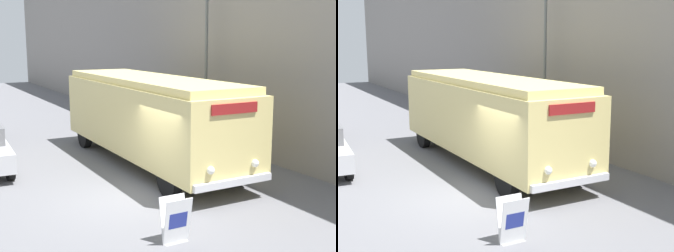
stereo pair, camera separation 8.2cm
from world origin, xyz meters
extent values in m
plane|color=slate|center=(0.00, 0.00, 0.00)|extent=(80.00, 80.00, 0.00)
cube|color=gray|center=(6.01, 10.00, 4.36)|extent=(0.30, 60.00, 8.72)
cylinder|color=black|center=(0.79, -0.31, 0.53)|extent=(0.28, 1.06, 1.06)
cylinder|color=black|center=(3.16, -0.31, 0.53)|extent=(0.28, 1.06, 1.06)
cylinder|color=black|center=(0.79, 6.94, 0.53)|extent=(0.28, 1.06, 1.06)
cylinder|color=black|center=(3.16, 6.94, 0.53)|extent=(0.28, 1.06, 1.06)
cube|color=#E5D17F|center=(1.97, 3.32, 1.72)|extent=(2.68, 10.05, 2.38)
cube|color=#F3DD87|center=(1.97, 3.32, 3.03)|extent=(2.47, 9.65, 0.24)
cube|color=silver|center=(1.97, -1.77, 0.65)|extent=(2.55, 0.12, 0.20)
sphere|color=white|center=(1.24, -1.74, 1.08)|extent=(0.22, 0.22, 0.22)
sphere|color=white|center=(2.71, -1.74, 1.08)|extent=(0.22, 0.22, 0.22)
cube|color=maroon|center=(1.97, -1.73, 2.66)|extent=(1.48, 0.06, 0.28)
cube|color=gray|center=(-0.57, -3.05, 0.00)|extent=(0.58, 0.22, 0.01)
cube|color=white|center=(-0.57, -3.14, 0.52)|extent=(0.65, 0.21, 1.05)
cube|color=white|center=(-0.57, -2.96, 0.52)|extent=(0.65, 0.21, 1.05)
cube|color=navy|center=(-0.57, -3.16, 0.55)|extent=(0.45, 0.07, 0.37)
cylinder|color=#595E60|center=(5.18, 4.46, 3.67)|extent=(0.12, 0.12, 7.33)
cylinder|color=black|center=(-2.86, 3.61, 0.36)|extent=(0.22, 0.71, 0.71)
camera|label=1|loc=(-5.46, -11.49, 4.42)|focal=50.00mm
camera|label=2|loc=(-5.39, -11.53, 4.42)|focal=50.00mm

